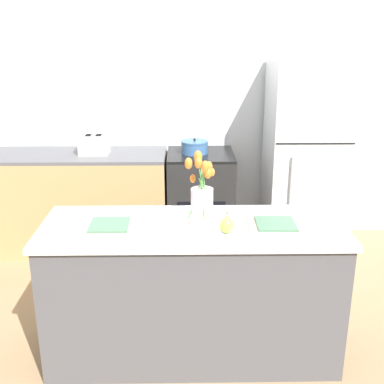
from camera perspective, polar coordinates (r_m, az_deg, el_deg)
ground_plane at (r=3.29m, az=0.07°, el=-18.20°), size 10.00×10.00×0.00m
back_wall at (r=4.68m, az=-0.35°, el=10.95°), size 5.20×0.08×2.70m
kitchen_island at (r=3.05m, az=0.08°, el=-11.54°), size 1.80×0.66×0.88m
back_counter at (r=4.61m, az=-13.57°, el=-1.11°), size 1.68×0.60×0.92m
stove_range at (r=4.50m, az=0.99°, el=-1.07°), size 0.60×0.61×0.92m
refrigerator at (r=4.51m, az=13.20°, el=3.94°), size 0.68×0.67×1.74m
flower_vase at (r=2.76m, az=1.17°, el=-0.98°), size 0.17×0.20×0.45m
pear_figurine at (r=2.73m, az=4.15°, el=-3.85°), size 0.08×0.08×0.13m
plate_setting_left at (r=2.85m, az=-9.75°, el=-3.97°), size 0.32×0.32×0.02m
plate_setting_right at (r=2.87m, az=9.88°, el=-3.85°), size 0.32×0.32×0.02m
toaster at (r=4.42m, az=-11.53°, el=5.54°), size 0.28×0.18×0.17m
cooking_pot at (r=4.36m, az=0.31°, el=5.35°), size 0.25×0.25×0.14m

